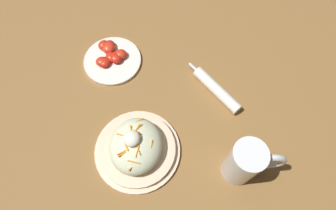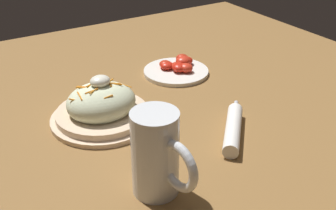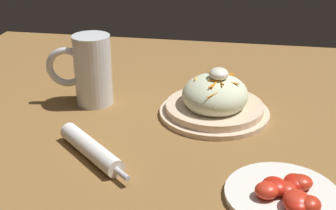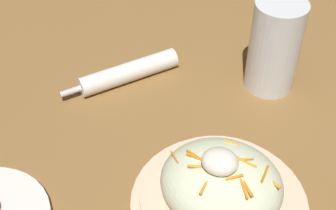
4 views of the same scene
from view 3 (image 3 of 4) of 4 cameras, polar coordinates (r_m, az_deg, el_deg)
The scene contains 5 objects.
ground_plane at distance 0.89m, azimuth 1.79°, elevation -5.96°, with size 1.43×1.43×0.00m, color olive.
salad_plate at distance 1.03m, azimuth 5.63°, elevation 0.54°, with size 0.24×0.24×0.11m.
beer_mug at distance 1.09m, azimuth -9.16°, elevation 3.67°, with size 0.08×0.15×0.16m.
napkin_roll at distance 0.89m, azimuth -9.17°, elevation -5.23°, with size 0.16×0.17×0.03m.
tomato_plate at distance 0.79m, azimuth 13.91°, elevation -10.34°, with size 0.19×0.19×0.04m.
Camera 3 is at (0.76, 0.10, 0.46)m, focal length 50.93 mm.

